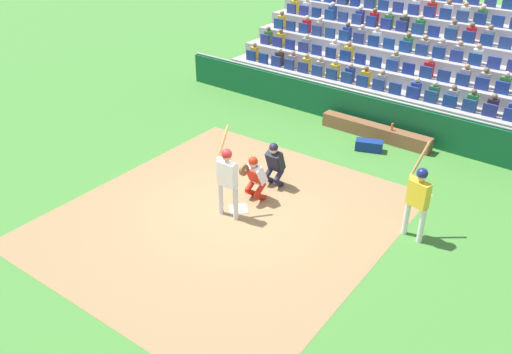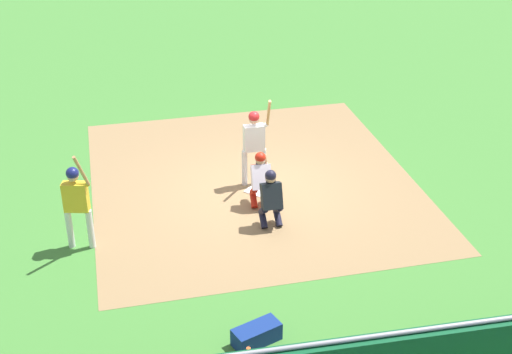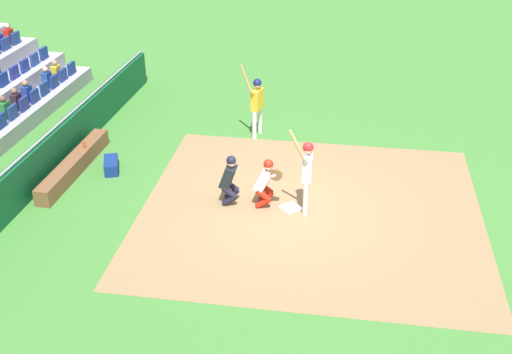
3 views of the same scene
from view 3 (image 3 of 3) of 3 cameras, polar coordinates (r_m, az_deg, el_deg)
ground_plane at (r=15.32m, az=3.14°, el=-2.84°), size 160.00×160.00×0.00m
infield_dirt_patch at (r=15.27m, az=5.00°, el=-3.01°), size 7.75×8.42×0.01m
home_plate_marker at (r=15.31m, az=3.15°, el=-2.79°), size 0.62×0.62×0.02m
batter_at_plate at (r=14.69m, az=4.65°, el=0.76°), size 0.63×0.55×2.23m
catcher_crouching at (r=15.05m, az=0.89°, el=-0.26°), size 0.48×0.71×1.28m
home_plate_umpire at (r=15.18m, az=-2.42°, el=-0.02°), size 0.47×0.47×1.30m
dugout_wall at (r=17.01m, az=-19.01°, el=1.13°), size 15.12×0.24×1.18m
dugout_bench at (r=17.45m, az=-16.19°, el=1.06°), size 3.68×0.40×0.44m
water_bottle_on_bench at (r=17.72m, az=-15.36°, el=2.86°), size 0.07×0.07×0.24m
equipment_duffel_bag at (r=17.32m, az=-13.02°, el=1.05°), size 0.88×0.63×0.32m
on_deck_batter at (r=18.45m, az=0.08°, el=6.95°), size 0.60×0.67×2.26m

